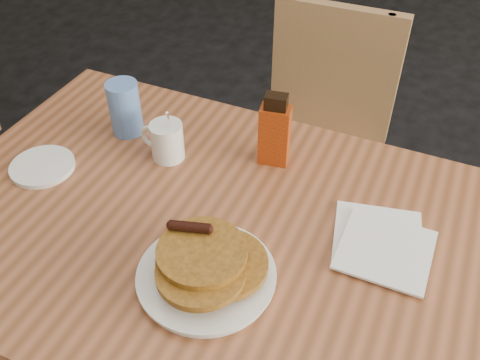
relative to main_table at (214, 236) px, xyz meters
name	(u,v)px	position (x,y,z in m)	size (l,w,h in m)	color
main_table	(214,236)	(0.00, 0.00, 0.00)	(1.31, 0.89, 0.75)	#A05B38
chair_main_far	(320,124)	(0.02, 0.72, -0.17)	(0.42, 0.42, 0.91)	#A3724D
pancake_plate	(206,269)	(0.05, -0.14, 0.07)	(0.27, 0.27, 0.10)	white
coffee_mug	(166,140)	(-0.20, 0.16, 0.09)	(0.11, 0.08, 0.15)	white
syrup_bottle	(275,132)	(0.04, 0.25, 0.13)	(0.08, 0.06, 0.18)	maroon
napkin_stack	(382,243)	(0.34, 0.09, 0.05)	(0.22, 0.23, 0.01)	white
blue_tumbler	(125,108)	(-0.35, 0.20, 0.11)	(0.08, 0.08, 0.14)	#5984D0
side_saucer	(42,166)	(-0.45, -0.01, 0.05)	(0.15, 0.15, 0.01)	white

